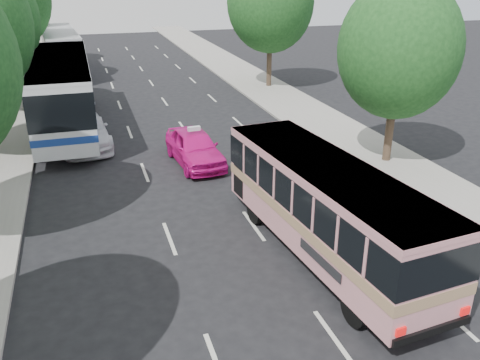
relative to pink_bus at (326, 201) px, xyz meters
name	(u,v)px	position (x,y,z in m)	size (l,w,h in m)	color
ground	(266,298)	(-2.41, -1.57, -1.83)	(120.00, 120.00, 0.00)	black
sidewalk_left	(4,121)	(-10.91, 18.43, -1.75)	(4.00, 90.00, 0.15)	#9E998E
sidewalk_right	(283,99)	(6.09, 18.43, -1.77)	(4.00, 90.00, 0.12)	#9E998E
tree_right_near	(402,44)	(6.36, 6.37, 3.37)	(5.10, 5.10, 7.95)	#38281E
pink_bus	(326,201)	(0.00, 0.00, 0.00)	(3.22, 9.40, 2.94)	#CF858D
pink_taxi	(195,147)	(-2.00, 8.83, -1.06)	(1.82, 4.53, 1.54)	#DE1388
white_pickup	(83,129)	(-6.66, 12.94, -1.02)	(2.26, 5.57, 1.62)	silver
tour_coach_front	(63,88)	(-7.41, 15.80, 0.48)	(2.78, 12.80, 3.83)	silver
tour_coach_rear	(61,48)	(-7.72, 32.14, 0.25)	(3.36, 11.68, 3.45)	silver
taxi_roof_sign	(194,129)	(-2.00, 8.83, -0.20)	(0.55, 0.18, 0.18)	silver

